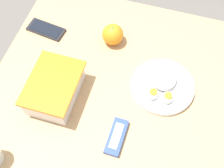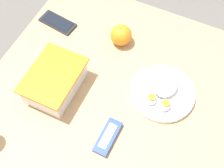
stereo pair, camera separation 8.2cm
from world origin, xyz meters
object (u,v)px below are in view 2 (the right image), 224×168
(rice_plate, at_px, (163,92))
(cell_phone, at_px, (58,23))
(candy_bar, at_px, (108,137))
(food_container, at_px, (55,82))
(orange_fruit, at_px, (121,35))

(rice_plate, relative_size, cell_phone, 1.45)
(candy_bar, bearing_deg, food_container, 69.56)
(rice_plate, bearing_deg, orange_fruit, 56.77)
(orange_fruit, bearing_deg, candy_bar, -161.60)
(food_container, xyz_separation_m, candy_bar, (-0.09, -0.24, -0.03))
(candy_bar, bearing_deg, rice_plate, -24.27)
(food_container, bearing_deg, orange_fruit, -22.97)
(food_container, relative_size, candy_bar, 1.73)
(orange_fruit, height_order, cell_phone, orange_fruit)
(food_container, height_order, cell_phone, food_container)
(food_container, xyz_separation_m, orange_fruit, (0.28, -0.12, 0.00))
(candy_bar, height_order, cell_phone, candy_bar)
(food_container, relative_size, orange_fruit, 2.70)
(food_container, xyz_separation_m, rice_plate, (0.14, -0.35, -0.02))
(candy_bar, xyz_separation_m, cell_phone, (0.35, 0.39, -0.00))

